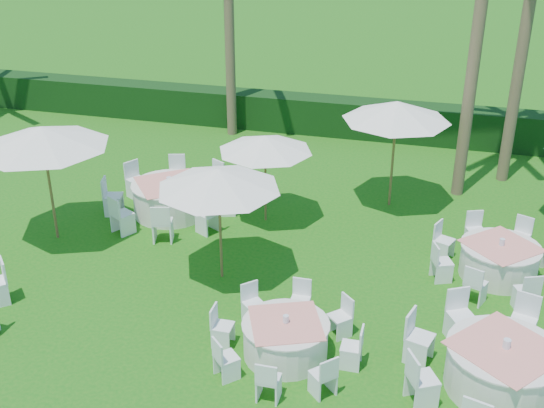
{
  "coord_description": "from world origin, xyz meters",
  "views": [
    {
      "loc": [
        3.04,
        -9.74,
        7.91
      ],
      "look_at": [
        -0.5,
        3.48,
        1.3
      ],
      "focal_mm": 45.0,
      "sensor_mm": 36.0,
      "label": 1
    }
  ],
  "objects_px": {
    "banquet_table_c": "(503,367)",
    "banquet_table_d": "(170,198)",
    "umbrella_b": "(218,179)",
    "umbrella_d": "(397,111)",
    "umbrella_a": "(42,137)",
    "banquet_table_f": "(499,260)",
    "umbrella_c": "(265,143)",
    "banquet_table_b": "(286,338)"
  },
  "relations": [
    {
      "from": "banquet_table_d",
      "to": "banquet_table_f",
      "type": "relative_size",
      "value": 1.17
    },
    {
      "from": "banquet_table_c",
      "to": "umbrella_a",
      "type": "distance_m",
      "value": 10.78
    },
    {
      "from": "banquet_table_d",
      "to": "banquet_table_f",
      "type": "bearing_deg",
      "value": -7.02
    },
    {
      "from": "umbrella_a",
      "to": "umbrella_b",
      "type": "relative_size",
      "value": 1.15
    },
    {
      "from": "banquet_table_c",
      "to": "banquet_table_d",
      "type": "distance_m",
      "value": 9.34
    },
    {
      "from": "banquet_table_f",
      "to": "banquet_table_c",
      "type": "bearing_deg",
      "value": -91.04
    },
    {
      "from": "banquet_table_b",
      "to": "umbrella_b",
      "type": "xyz_separation_m",
      "value": [
        -2.0,
        2.26,
        1.95
      ]
    },
    {
      "from": "umbrella_c",
      "to": "umbrella_d",
      "type": "bearing_deg",
      "value": 30.07
    },
    {
      "from": "umbrella_c",
      "to": "banquet_table_f",
      "type": "bearing_deg",
      "value": -12.73
    },
    {
      "from": "banquet_table_c",
      "to": "umbrella_c",
      "type": "distance_m",
      "value": 7.68
    },
    {
      "from": "umbrella_c",
      "to": "banquet_table_b",
      "type": "bearing_deg",
      "value": -70.69
    },
    {
      "from": "banquet_table_b",
      "to": "banquet_table_d",
      "type": "bearing_deg",
      "value": 131.31
    },
    {
      "from": "banquet_table_d",
      "to": "umbrella_d",
      "type": "distance_m",
      "value": 6.15
    },
    {
      "from": "umbrella_c",
      "to": "banquet_table_c",
      "type": "bearing_deg",
      "value": -42.41
    },
    {
      "from": "banquet_table_b",
      "to": "umbrella_d",
      "type": "distance_m",
      "value": 7.28
    },
    {
      "from": "banquet_table_d",
      "to": "umbrella_a",
      "type": "distance_m",
      "value": 3.59
    },
    {
      "from": "banquet_table_f",
      "to": "umbrella_d",
      "type": "height_order",
      "value": "umbrella_d"
    },
    {
      "from": "banquet_table_c",
      "to": "umbrella_c",
      "type": "relative_size",
      "value": 1.44
    },
    {
      "from": "banquet_table_b",
      "to": "umbrella_d",
      "type": "relative_size",
      "value": 0.97
    },
    {
      "from": "banquet_table_c",
      "to": "banquet_table_d",
      "type": "bearing_deg",
      "value": 149.12
    },
    {
      "from": "banquet_table_d",
      "to": "banquet_table_c",
      "type": "bearing_deg",
      "value": -30.88
    },
    {
      "from": "umbrella_b",
      "to": "umbrella_c",
      "type": "relative_size",
      "value": 1.12
    },
    {
      "from": "banquet_table_b",
      "to": "banquet_table_c",
      "type": "height_order",
      "value": "banquet_table_c"
    },
    {
      "from": "banquet_table_c",
      "to": "umbrella_d",
      "type": "bearing_deg",
      "value": 111.03
    },
    {
      "from": "umbrella_c",
      "to": "umbrella_d",
      "type": "distance_m",
      "value": 3.44
    },
    {
      "from": "umbrella_d",
      "to": "umbrella_a",
      "type": "bearing_deg",
      "value": -152.7
    },
    {
      "from": "banquet_table_c",
      "to": "banquet_table_f",
      "type": "distance_m",
      "value": 3.8
    },
    {
      "from": "banquet_table_d",
      "to": "umbrella_b",
      "type": "bearing_deg",
      "value": -48.75
    },
    {
      "from": "banquet_table_d",
      "to": "umbrella_d",
      "type": "bearing_deg",
      "value": 20.07
    },
    {
      "from": "banquet_table_b",
      "to": "banquet_table_c",
      "type": "relative_size",
      "value": 0.82
    },
    {
      "from": "banquet_table_b",
      "to": "umbrella_c",
      "type": "xyz_separation_m",
      "value": [
        -1.8,
        5.13,
        1.7
      ]
    },
    {
      "from": "banquet_table_c",
      "to": "banquet_table_f",
      "type": "xyz_separation_m",
      "value": [
        0.07,
        3.8,
        -0.05
      ]
    },
    {
      "from": "banquet_table_c",
      "to": "umbrella_b",
      "type": "xyz_separation_m",
      "value": [
        -5.74,
        2.2,
        1.88
      ]
    },
    {
      "from": "umbrella_d",
      "to": "umbrella_b",
      "type": "bearing_deg",
      "value": -124.54
    },
    {
      "from": "banquet_table_f",
      "to": "umbrella_a",
      "type": "bearing_deg",
      "value": -174.79
    },
    {
      "from": "banquet_table_f",
      "to": "umbrella_c",
      "type": "bearing_deg",
      "value": 167.27
    },
    {
      "from": "banquet_table_f",
      "to": "umbrella_d",
      "type": "bearing_deg",
      "value": 131.95
    },
    {
      "from": "umbrella_a",
      "to": "umbrella_c",
      "type": "xyz_separation_m",
      "value": [
        4.62,
        2.2,
        -0.51
      ]
    },
    {
      "from": "banquet_table_c",
      "to": "banquet_table_d",
      "type": "relative_size",
      "value": 0.99
    },
    {
      "from": "banquet_table_d",
      "to": "umbrella_c",
      "type": "relative_size",
      "value": 1.45
    },
    {
      "from": "banquet_table_c",
      "to": "umbrella_b",
      "type": "height_order",
      "value": "umbrella_b"
    },
    {
      "from": "banquet_table_b",
      "to": "umbrella_a",
      "type": "relative_size",
      "value": 0.92
    }
  ]
}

